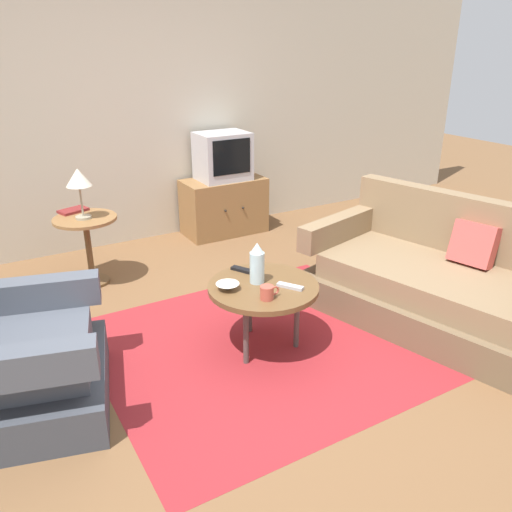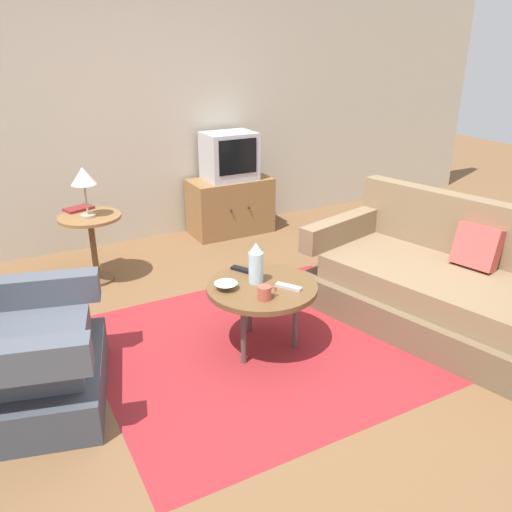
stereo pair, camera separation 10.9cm
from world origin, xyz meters
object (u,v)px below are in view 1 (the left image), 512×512
object	(u,v)px
couch	(438,283)
coffee_table	(263,290)
tv_stand	(224,206)
bowl	(228,287)
vase	(257,263)
side_table	(87,236)
tv_remote_dark	(243,270)
television	(223,156)
mug	(267,293)
tv_remote_silver	(290,286)
table_lamp	(78,180)
armchair	(2,365)
book	(73,210)

from	to	relation	value
couch	coffee_table	distance (m)	1.34
tv_stand	bowl	bearing A→B (deg)	-116.34
couch	vase	xyz separation A→B (m)	(-1.31, 0.36, 0.31)
side_table	tv_remote_dark	size ratio (longest dim) A/B	3.34
television	mug	distance (m)	2.49
television	coffee_table	bearing A→B (deg)	-110.53
coffee_table	tv_stand	distance (m)	2.28
coffee_table	tv_stand	size ratio (longest dim) A/B	0.85
side_table	bowl	bearing A→B (deg)	-71.45
bowl	coffee_table	bearing A→B (deg)	-13.99
tv_stand	tv_remote_silver	xyz separation A→B (m)	(-0.67, -2.25, 0.18)
tv_stand	table_lamp	distance (m)	1.76
mug	tv_remote_silver	xyz separation A→B (m)	(0.20, 0.06, -0.03)
armchair	vase	world-z (taller)	armchair
couch	book	world-z (taller)	couch
coffee_table	table_lamp	distance (m)	1.79
table_lamp	side_table	bearing A→B (deg)	61.58
couch	tv_remote_dark	xyz separation A→B (m)	(-1.31, 0.56, 0.19)
tv_stand	mug	bearing A→B (deg)	-110.81
television	tv_remote_silver	distance (m)	2.38
armchair	table_lamp	world-z (taller)	table_lamp
couch	bowl	xyz separation A→B (m)	(-1.53, 0.36, 0.20)
side_table	television	xyz separation A→B (m)	(1.54, 0.56, 0.40)
table_lamp	television	bearing A→B (deg)	20.48
table_lamp	bowl	world-z (taller)	table_lamp
vase	book	xyz separation A→B (m)	(-0.77, 1.72, 0.00)
side_table	television	bearing A→B (deg)	19.84
mug	bowl	distance (m)	0.28
tv_stand	side_table	bearing A→B (deg)	-160.18
side_table	television	size ratio (longest dim) A/B	1.14
television	bowl	distance (m)	2.34
couch	bowl	distance (m)	1.58
book	side_table	bearing A→B (deg)	-95.92
mug	book	xyz separation A→B (m)	(-0.71, 1.95, 0.09)
side_table	mug	xyz separation A→B (m)	(0.66, -1.76, 0.08)
couch	mug	size ratio (longest dim) A/B	15.49
tv_stand	table_lamp	bearing A→B (deg)	-159.55
coffee_table	vase	distance (m)	0.18
mug	coffee_table	bearing A→B (deg)	65.95
vase	bowl	bearing A→B (deg)	179.78
book	coffee_table	bearing A→B (deg)	-84.91
vase	tv_remote_silver	distance (m)	0.26
side_table	bowl	size ratio (longest dim) A/B	3.91
side_table	tv_remote_dark	distance (m)	1.51
coffee_table	armchair	bearing A→B (deg)	174.18
tv_stand	book	world-z (taller)	book
coffee_table	tv_remote_silver	size ratio (longest dim) A/B	4.22
table_lamp	bowl	size ratio (longest dim) A/B	2.72
coffee_table	mug	size ratio (longest dim) A/B	5.58
tv_stand	bowl	xyz separation A→B (m)	(-1.03, -2.08, 0.19)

